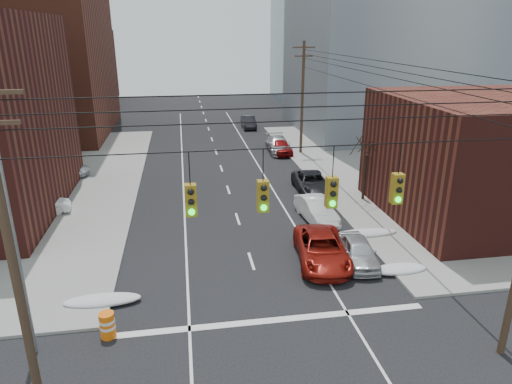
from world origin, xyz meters
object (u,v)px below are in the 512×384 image
object	(u,v)px
parked_car_b	(316,210)
lot_car_a	(41,205)
parked_car_c	(312,182)
construction_barrel	(107,325)
lot_car_b	(63,169)
parked_car_d	(279,145)
parked_car_e	(280,147)
parked_car_a	(358,251)
parked_car_f	(248,122)
red_pickup	(322,249)

from	to	relation	value
parked_car_b	lot_car_a	size ratio (longest dim) A/B	1.23
parked_car_c	construction_barrel	bearing A→B (deg)	-126.79
lot_car_a	parked_car_b	bearing A→B (deg)	-110.53
lot_car_b	construction_barrel	bearing A→B (deg)	-148.69
parked_car_d	parked_car_e	bearing A→B (deg)	-88.42
parked_car_c	parked_car_d	size ratio (longest dim) A/B	0.98
parked_car_b	parked_car_c	world-z (taller)	parked_car_b
parked_car_a	lot_car_a	bearing A→B (deg)	158.57
parked_car_d	parked_car_f	xyz separation A→B (m)	(-1.26, 12.75, -0.02)
parked_car_d	parked_car_f	world-z (taller)	parked_car_d
lot_car_b	parked_car_a	bearing A→B (deg)	-119.14
red_pickup	lot_car_a	xyz separation A→B (m)	(-16.79, 9.36, -0.01)
parked_car_a	construction_barrel	distance (m)	13.21
parked_car_e	parked_car_c	bearing A→B (deg)	-94.52
parked_car_f	parked_car_e	bearing A→B (deg)	-83.52
red_pickup	lot_car_a	distance (m)	19.22
parked_car_a	lot_car_a	distance (m)	21.12
parked_car_e	red_pickup	bearing A→B (deg)	-101.11
parked_car_e	construction_barrel	xyz separation A→B (m)	(-13.19, -27.78, -0.18)
parked_car_c	lot_car_a	size ratio (longest dim) A/B	1.42
parked_car_f	lot_car_b	distance (m)	26.12
parked_car_a	parked_car_b	distance (m)	6.09
parked_car_a	parked_car_f	distance (m)	36.85
parked_car_f	construction_barrel	xyz separation A→B (m)	(-11.94, -41.21, -0.19)
red_pickup	parked_car_e	xyz separation A→B (m)	(2.65, 22.97, -0.02)
red_pickup	construction_barrel	bearing A→B (deg)	-148.15
parked_car_e	lot_car_a	size ratio (longest dim) A/B	1.20
parked_car_f	parked_car_c	bearing A→B (deg)	-86.00
parked_car_b	lot_car_b	bearing A→B (deg)	141.04
red_pickup	lot_car_b	distance (m)	25.08
parked_car_e	parked_car_f	xyz separation A→B (m)	(-1.26, 13.43, 0.01)
parked_car_f	lot_car_a	bearing A→B (deg)	-122.77
parked_car_a	lot_car_b	xyz separation A→B (m)	(-19.21, 18.60, 0.08)
parked_car_b	lot_car_a	xyz separation A→B (m)	(-18.15, 3.74, 0.01)
parked_car_b	parked_car_d	distance (m)	18.08
parked_car_a	lot_car_b	size ratio (longest dim) A/B	0.91
construction_barrel	red_pickup	bearing A→B (deg)	24.53
parked_car_c	lot_car_a	distance (m)	19.53
parked_car_c	lot_car_b	xyz separation A→B (m)	(-19.94, 6.91, 0.04)
parked_car_b	parked_car_d	world-z (taller)	parked_car_d
lot_car_b	construction_barrel	distance (m)	23.94
parked_car_c	parked_car_e	world-z (taller)	parked_car_e
parked_car_d	lot_car_b	world-z (taller)	parked_car_d
parked_car_d	red_pickup	bearing A→B (deg)	-94.81
parked_car_e	lot_car_a	bearing A→B (deg)	-149.54
parked_car_e	lot_car_b	bearing A→B (deg)	-170.97
parked_car_d	lot_car_b	bearing A→B (deg)	-163.02
parked_car_c	parked_car_e	size ratio (longest dim) A/B	1.19
lot_car_a	lot_car_b	size ratio (longest dim) A/B	0.83
parked_car_a	parked_car_e	distance (m)	23.42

